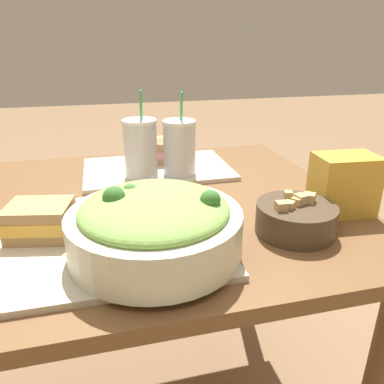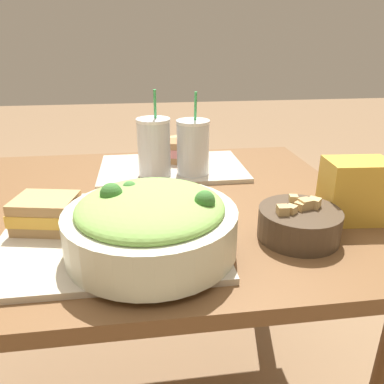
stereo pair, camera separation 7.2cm
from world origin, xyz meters
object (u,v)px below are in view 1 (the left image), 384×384
Objects in this scene: baguette_far at (159,147)px; napkin_folded at (99,206)px; salad_bowl at (156,224)px; soup_bowl at (297,217)px; drink_cup_red at (180,149)px; sandwich_near at (41,220)px; drink_cup_dark at (141,151)px; sandwich_far at (154,151)px; baguette_near at (113,208)px; chip_bag at (344,184)px.

napkin_folded is at bearing 129.94° from baguette_far.
soup_bowl is (0.28, 0.03, -0.03)m from salad_bowl.
baguette_far is at bearing 100.47° from drink_cup_red.
sandwich_near is (-0.48, 0.08, 0.01)m from soup_bowl.
sandwich_near is at bearing -128.38° from drink_cup_dark.
drink_cup_red reaches higher than soup_bowl.
napkin_folded is at bearing -101.50° from sandwich_far.
baguette_near is at bearing -126.70° from drink_cup_red.
sandwich_far is 0.56m from chip_bag.
drink_cup_red is 0.28m from napkin_folded.
drink_cup_red is 1.63× the size of chip_bag.
napkin_folded is (-0.10, 0.25, -0.06)m from salad_bowl.
drink_cup_red is at bearing -66.33° from baguette_near.
soup_bowl is at bearing -136.23° from baguette_near.
drink_cup_red is (0.20, 0.26, 0.04)m from baguette_near.
baguette_far is 0.18m from drink_cup_red.
baguette_near is 0.97× the size of chip_bag.
sandwich_near is at bearing 127.98° from baguette_far.
chip_bag is at bearing -45.64° from drink_cup_red.
soup_bowl is 0.94× the size of napkin_folded.
baguette_far is at bearing 109.12° from soup_bowl.
salad_bowl is 1.79× the size of napkin_folded.
napkin_folded is at bearing 167.86° from chip_bag.
baguette_near is at bearing 179.76° from chip_bag.
salad_bowl reaches higher than soup_bowl.
salad_bowl is 2.26× the size of baguette_near.
sandwich_near is 0.13m from baguette_near.
sandwich_far is 1.10× the size of chip_bag.
salad_bowl is at bearing -93.36° from drink_cup_dark.
baguette_near reaches higher than sandwich_near.
drink_cup_red is at bearing 139.13° from chip_bag.
drink_cup_dark is 1.68× the size of chip_bag.
salad_bowl reaches higher than sandwich_far.
drink_cup_dark is at bearing 50.80° from napkin_folded.
salad_bowl is at bearing -68.56° from napkin_folded.
drink_cup_dark reaches higher than soup_bowl.
drink_cup_dark reaches higher than sandwich_far.
drink_cup_dark is (0.09, 0.26, 0.04)m from baguette_near.
salad_bowl is 1.91× the size of soup_bowl.
sandwich_near is 0.36m from drink_cup_dark.
soup_bowl is at bearing 1.58° from sandwich_near.
soup_bowl is 1.18× the size of baguette_near.
soup_bowl is at bearing -179.66° from baguette_far.
salad_bowl is 0.39m from drink_cup_dark.
soup_bowl is at bearing -54.70° from drink_cup_dark.
soup_bowl is at bearing -67.11° from drink_cup_red.
baguette_far is (-0.19, 0.54, 0.01)m from soup_bowl.
baguette_near is at bearing 140.48° from baguette_far.
salad_bowl is at bearing 151.50° from baguette_far.
drink_cup_red is at bearing 52.15° from sandwich_near.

